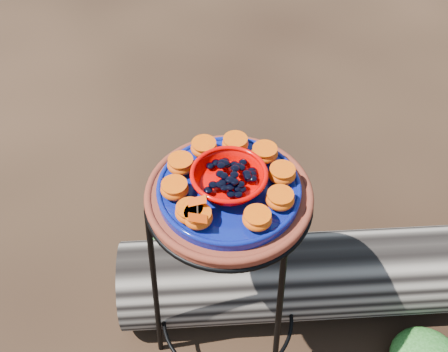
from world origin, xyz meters
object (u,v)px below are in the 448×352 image
(terracotta_saucer, at_px, (229,197))
(red_bowl, at_px, (229,180))
(plant_stand, at_px, (228,281))
(driftwood_log, at_px, (355,273))
(cobalt_plate, at_px, (229,190))

(terracotta_saucer, relative_size, red_bowl, 2.33)
(plant_stand, bearing_deg, red_bowl, 0.00)
(red_bowl, height_order, driftwood_log, red_bowl)
(red_bowl, xyz_separation_m, driftwood_log, (0.34, 0.30, -0.63))
(cobalt_plate, height_order, driftwood_log, cobalt_plate)
(plant_stand, distance_m, red_bowl, 0.43)
(cobalt_plate, distance_m, driftwood_log, 0.75)
(red_bowl, bearing_deg, driftwood_log, 42.16)
(plant_stand, height_order, red_bowl, red_bowl)
(terracotta_saucer, xyz_separation_m, cobalt_plate, (0.00, 0.00, 0.03))
(terracotta_saucer, xyz_separation_m, red_bowl, (0.00, 0.00, 0.06))
(cobalt_plate, height_order, red_bowl, red_bowl)
(plant_stand, xyz_separation_m, terracotta_saucer, (0.00, 0.00, 0.37))
(driftwood_log, bearing_deg, cobalt_plate, -137.84)
(plant_stand, height_order, driftwood_log, plant_stand)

